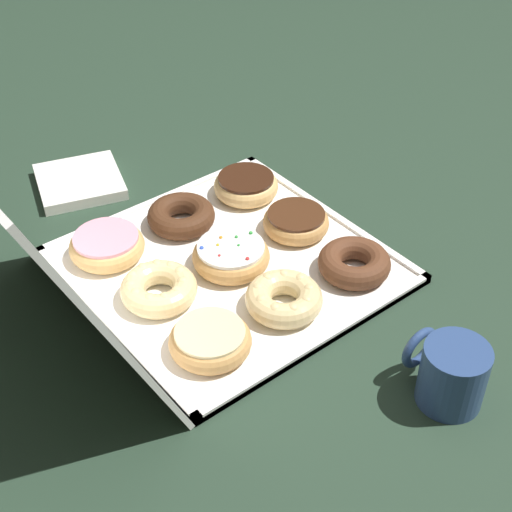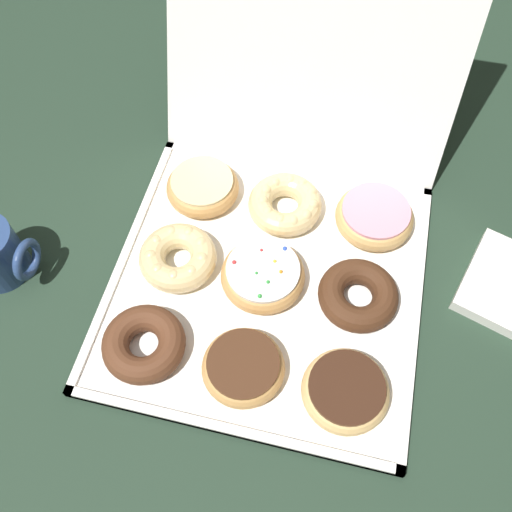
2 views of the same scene
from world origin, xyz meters
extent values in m
plane|color=#233828|center=(0.00, 0.00, 0.00)|extent=(3.00, 3.00, 0.00)
cube|color=white|center=(0.00, 0.00, 0.01)|extent=(0.44, 0.44, 0.01)
cube|color=white|center=(0.00, -0.22, 0.01)|extent=(0.44, 0.01, 0.01)
cube|color=white|center=(0.00, 0.22, 0.01)|extent=(0.44, 0.01, 0.01)
cube|color=white|center=(-0.22, 0.00, 0.01)|extent=(0.01, 0.44, 0.01)
cube|color=white|center=(0.22, 0.00, 0.01)|extent=(0.01, 0.44, 0.01)
cube|color=white|center=(0.00, 0.30, 0.20)|extent=(0.44, 0.17, 0.39)
torus|color=#59331E|center=(-0.14, -0.14, 0.03)|extent=(0.11, 0.11, 0.04)
torus|color=tan|center=(0.00, -0.14, 0.03)|extent=(0.11, 0.11, 0.03)
cylinder|color=#472816|center=(0.00, -0.14, 0.04)|extent=(0.09, 0.09, 0.01)
torus|color=#E5B770|center=(0.13, -0.14, 0.03)|extent=(0.11, 0.11, 0.03)
cylinder|color=#381E11|center=(0.13, -0.14, 0.04)|extent=(0.10, 0.10, 0.01)
torus|color=#EACC8C|center=(-0.13, 0.00, 0.03)|extent=(0.11, 0.11, 0.04)
sphere|color=#EACC8C|center=(-0.09, 0.00, 0.04)|extent=(0.02, 0.02, 0.02)
sphere|color=#EACC8C|center=(-0.10, 0.02, 0.04)|extent=(0.02, 0.02, 0.02)
sphere|color=#EACC8C|center=(-0.13, 0.04, 0.04)|extent=(0.02, 0.02, 0.02)
sphere|color=#EACC8C|center=(-0.15, 0.03, 0.04)|extent=(0.02, 0.02, 0.02)
sphere|color=#EACC8C|center=(-0.17, 0.01, 0.04)|extent=(0.02, 0.02, 0.02)
sphere|color=#EACC8C|center=(-0.17, -0.01, 0.04)|extent=(0.02, 0.02, 0.02)
sphere|color=#EACC8C|center=(-0.15, -0.03, 0.04)|extent=(0.02, 0.02, 0.02)
sphere|color=#EACC8C|center=(-0.13, -0.04, 0.04)|extent=(0.02, 0.02, 0.02)
sphere|color=#EACC8C|center=(-0.10, -0.02, 0.04)|extent=(0.02, 0.02, 0.02)
torus|color=tan|center=(-0.01, 0.00, 0.03)|extent=(0.12, 0.12, 0.04)
cylinder|color=white|center=(-0.01, 0.00, 0.05)|extent=(0.10, 0.10, 0.01)
sphere|color=green|center=(-0.01, -0.01, 0.05)|extent=(0.00, 0.00, 0.00)
sphere|color=blue|center=(0.02, 0.04, 0.05)|extent=(0.01, 0.01, 0.01)
sphere|color=yellow|center=(0.01, 0.01, 0.05)|extent=(0.00, 0.00, 0.00)
sphere|color=green|center=(0.00, -0.04, 0.05)|extent=(0.01, 0.01, 0.01)
sphere|color=orange|center=(0.02, 0.00, 0.05)|extent=(0.01, 0.01, 0.01)
sphere|color=red|center=(-0.01, 0.03, 0.05)|extent=(0.00, 0.00, 0.00)
sphere|color=red|center=(-0.05, 0.00, 0.05)|extent=(0.01, 0.01, 0.01)
sphere|color=green|center=(0.01, -0.02, 0.05)|extent=(0.01, 0.01, 0.01)
torus|color=#472816|center=(0.13, 0.00, 0.03)|extent=(0.11, 0.11, 0.04)
torus|color=tan|center=(-0.13, 0.13, 0.03)|extent=(0.11, 0.11, 0.03)
cylinder|color=beige|center=(-0.13, 0.13, 0.04)|extent=(0.10, 0.10, 0.01)
torus|color=#EACC8C|center=(0.00, 0.13, 0.03)|extent=(0.11, 0.11, 0.04)
sphere|color=#EACC8C|center=(0.04, 0.13, 0.04)|extent=(0.02, 0.02, 0.02)
sphere|color=#EACC8C|center=(0.04, 0.15, 0.04)|extent=(0.02, 0.02, 0.02)
sphere|color=#EACC8C|center=(0.02, 0.16, 0.04)|extent=(0.02, 0.02, 0.02)
sphere|color=#EACC8C|center=(0.00, 0.17, 0.04)|extent=(0.02, 0.02, 0.02)
sphere|color=#EACC8C|center=(-0.02, 0.16, 0.04)|extent=(0.02, 0.02, 0.02)
sphere|color=#EACC8C|center=(-0.03, 0.14, 0.04)|extent=(0.02, 0.02, 0.02)
sphere|color=#EACC8C|center=(-0.03, 0.12, 0.04)|extent=(0.02, 0.02, 0.02)
sphere|color=#EACC8C|center=(-0.02, 0.10, 0.04)|extent=(0.02, 0.02, 0.02)
sphere|color=#EACC8C|center=(0.00, 0.09, 0.04)|extent=(0.02, 0.02, 0.02)
sphere|color=#EACC8C|center=(0.02, 0.09, 0.04)|extent=(0.02, 0.02, 0.02)
sphere|color=#EACC8C|center=(0.04, 0.11, 0.04)|extent=(0.02, 0.02, 0.02)
torus|color=tan|center=(0.14, 0.14, 0.03)|extent=(0.12, 0.12, 0.04)
cylinder|color=pink|center=(0.14, 0.14, 0.05)|extent=(0.10, 0.10, 0.01)
cylinder|color=navy|center=(-0.39, -0.06, 0.04)|extent=(0.09, 0.09, 0.09)
cylinder|color=black|center=(-0.39, -0.06, 0.08)|extent=(0.08, 0.08, 0.01)
torus|color=navy|center=(-0.33, -0.06, 0.05)|extent=(0.01, 0.06, 0.06)
cube|color=white|center=(0.35, 0.07, 0.01)|extent=(0.18, 0.18, 0.02)
camera|label=1|loc=(-0.74, 0.54, 0.76)|focal=53.05mm
camera|label=2|loc=(0.07, -0.37, 0.73)|focal=39.06mm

